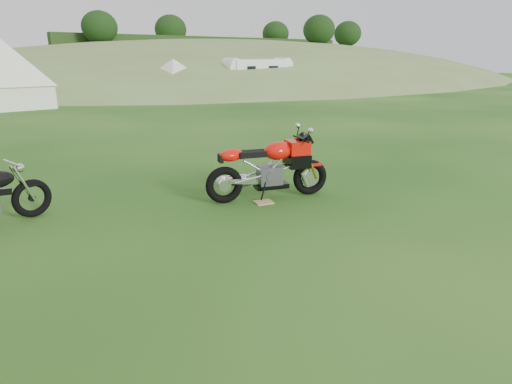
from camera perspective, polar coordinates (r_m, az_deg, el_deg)
ground at (r=5.76m, az=4.61°, el=-5.69°), size 120.00×120.00×0.00m
hillside at (r=51.90m, az=-4.88°, el=15.16°), size 80.00×64.00×8.00m
hedgerow at (r=51.90m, az=-4.88°, el=15.16°), size 36.00×1.20×8.60m
sport_motorcycle at (r=7.00m, az=1.68°, el=3.83°), size 2.06×1.13×1.20m
plywood_board at (r=6.94m, az=1.02°, el=-1.37°), size 0.33×0.29×0.02m
tent_left at (r=22.74m, az=-30.58°, el=13.27°), size 3.42×3.42×2.90m
tent_right at (r=26.44m, az=-10.88°, el=14.98°), size 3.24×3.24×2.29m
caravan at (r=28.14m, az=0.12°, el=15.23°), size 4.75×2.73×2.10m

